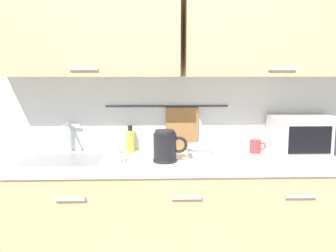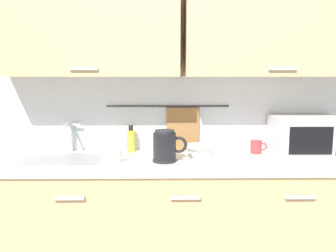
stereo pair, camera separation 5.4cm
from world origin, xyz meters
TOP-DOWN VIEW (x-y plane):
  - counter_unit at (-0.01, 0.30)m, footprint 2.53×0.64m
  - back_wall_assembly at (0.00, 0.53)m, footprint 3.70×0.41m
  - sink_faucet at (-0.81, 0.53)m, footprint 0.09×0.17m
  - microwave at (0.87, 0.41)m, footprint 0.46×0.35m
  - electric_kettle at (-0.12, 0.23)m, footprint 0.23×0.16m
  - dish_soap_bottle at (-0.37, 0.52)m, footprint 0.06×0.06m
  - mug_near_sink at (-0.43, 0.21)m, footprint 0.12×0.08m
  - mixing_bowl at (0.12, 0.39)m, footprint 0.21×0.21m
  - mug_by_kettle at (0.54, 0.46)m, footprint 0.12×0.08m

SIDE VIEW (x-z plane):
  - counter_unit at x=-0.01m, z-range 0.01..0.91m
  - mixing_bowl at x=0.12m, z-range 0.91..0.98m
  - mug_near_sink at x=-0.43m, z-range 0.90..1.00m
  - mug_by_kettle at x=0.54m, z-range 0.90..1.00m
  - dish_soap_bottle at x=-0.37m, z-range 0.89..1.08m
  - electric_kettle at x=-0.12m, z-range 0.90..1.11m
  - microwave at x=0.87m, z-range 0.90..1.17m
  - sink_faucet at x=-0.81m, z-range 0.93..1.15m
  - back_wall_assembly at x=0.00m, z-range 0.27..2.77m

